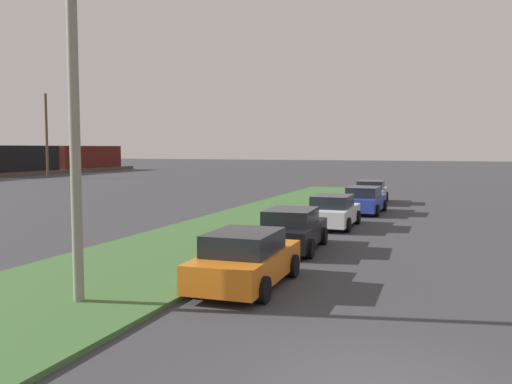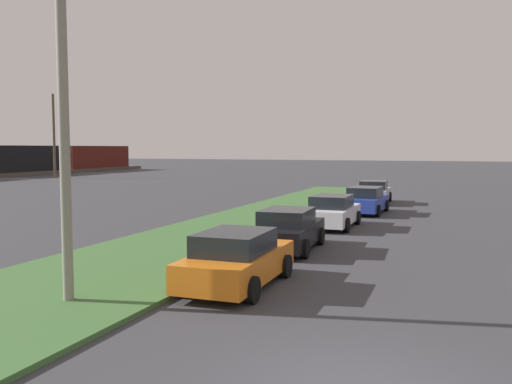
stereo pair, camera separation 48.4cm
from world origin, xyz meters
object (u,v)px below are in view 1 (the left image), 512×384
at_px(parked_car_orange, 246,260).
at_px(distant_utility_pole, 47,136).
at_px(parked_car_silver, 371,192).
at_px(streetlight, 87,112).
at_px(parked_car_blue, 364,200).
at_px(parked_car_white, 333,212).
at_px(parked_car_black, 292,230).

relative_size(parked_car_orange, distant_utility_pole, 0.43).
distance_m(parked_car_silver, distant_utility_pole, 44.09).
distance_m(streetlight, distant_utility_pole, 57.17).
distance_m(parked_car_blue, distant_utility_pole, 47.02).
bearing_deg(parked_car_blue, distant_utility_pole, 62.74).
distance_m(parked_car_silver, streetlight, 26.31).
xyz_separation_m(streetlight, distant_utility_pole, (42.73, 37.97, 0.61)).
xyz_separation_m(parked_car_white, parked_car_silver, (11.71, -0.06, 0.00)).
bearing_deg(parked_car_blue, parked_car_orange, -179.71).
height_order(parked_car_blue, distant_utility_pole, distant_utility_pole).
height_order(parked_car_silver, distant_utility_pole, distant_utility_pole).
distance_m(parked_car_blue, parked_car_silver, 5.86).
bearing_deg(parked_car_orange, distant_utility_pole, 44.35).
bearing_deg(parked_car_white, streetlight, 169.52).
relative_size(parked_car_white, distant_utility_pole, 0.43).
relative_size(parked_car_blue, parked_car_silver, 0.99).
xyz_separation_m(parked_car_black, streetlight, (-8.26, 2.29, 3.67)).
bearing_deg(distant_utility_pole, parked_car_white, -125.16).
relative_size(parked_car_black, distant_utility_pole, 0.44).
bearing_deg(streetlight, parked_car_silver, -5.65).
distance_m(parked_car_orange, parked_car_blue, 17.18).
bearing_deg(parked_car_white, parked_car_orange, -179.98).
relative_size(parked_car_black, parked_car_silver, 1.00).
bearing_deg(parked_car_silver, distant_utility_pole, 64.61).
bearing_deg(distant_utility_pole, parked_car_black, -130.57).
bearing_deg(parked_car_orange, parked_car_black, 2.17).
height_order(parked_car_blue, streetlight, streetlight).
distance_m(parked_car_white, parked_car_blue, 5.89).
xyz_separation_m(parked_car_orange, streetlight, (-2.91, 2.61, 3.67)).
bearing_deg(parked_car_silver, parked_car_black, 176.24).
bearing_deg(parked_car_black, streetlight, 161.15).
height_order(parked_car_blue, parked_car_silver, same).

